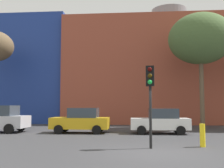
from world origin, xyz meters
name	(u,v)px	position (x,y,z in m)	size (l,w,h in m)	color
ground_plane	(156,153)	(0.00, 0.00, 0.00)	(200.00, 200.00, 0.00)	#38383A
building_backdrop	(170,72)	(3.31, 20.03, 5.64)	(40.74, 10.46, 12.96)	#9E4733
parked_car_1	(81,120)	(-4.42, 7.15, 0.84)	(3.88, 1.90, 1.68)	gold
parked_car_2	(161,121)	(0.90, 7.15, 0.82)	(3.80, 1.87, 1.65)	white
traffic_light_island	(150,87)	(-0.13, 1.00, 2.65)	(0.39, 0.38, 3.60)	black
bare_tree_1	(200,39)	(4.58, 11.02, 7.23)	(5.17, 5.17, 9.32)	brown
bollard_yellow_0	(202,135)	(2.21, 1.63, 0.51)	(0.24, 0.24, 1.03)	yellow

